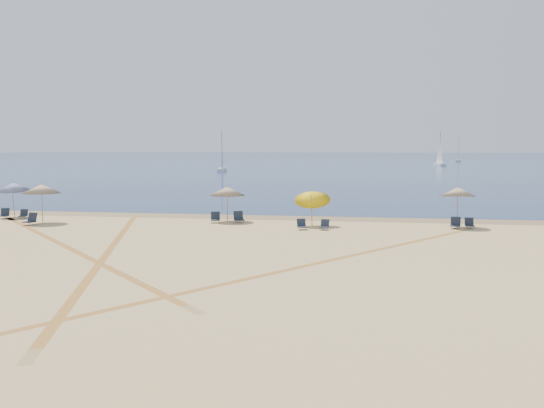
% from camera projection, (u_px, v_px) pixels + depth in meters
% --- Properties ---
extents(ground, '(160.00, 160.00, 0.00)m').
position_uv_depth(ground, '(157.00, 322.00, 16.13)').
color(ground, tan).
rests_on(ground, ground).
extents(ocean, '(500.00, 500.00, 0.00)m').
position_uv_depth(ocean, '(352.00, 158.00, 237.24)').
color(ocean, '#0C2151').
rests_on(ocean, ground).
extents(wet_sand, '(500.00, 500.00, 0.00)m').
position_uv_depth(wet_sand, '(281.00, 217.00, 39.72)').
color(wet_sand, olive).
rests_on(wet_sand, ground).
extents(umbrella_0, '(2.15, 2.19, 2.45)m').
position_uv_depth(umbrella_0, '(13.00, 187.00, 39.67)').
color(umbrella_0, gray).
rests_on(umbrella_0, ground).
extents(umbrella_1, '(2.31, 2.31, 2.49)m').
position_uv_depth(umbrella_1, '(42.00, 189.00, 36.64)').
color(umbrella_1, gray).
rests_on(umbrella_1, ground).
extents(umbrella_2, '(2.28, 2.28, 2.28)m').
position_uv_depth(umbrella_2, '(227.00, 191.00, 37.48)').
color(umbrella_2, gray).
rests_on(umbrella_2, ground).
extents(umbrella_3, '(2.17, 2.21, 2.52)m').
position_uv_depth(umbrella_3, '(312.00, 196.00, 35.32)').
color(umbrella_3, gray).
rests_on(umbrella_3, ground).
extents(umbrella_4, '(2.08, 2.11, 2.46)m').
position_uv_depth(umbrella_4, '(458.00, 192.00, 34.76)').
color(umbrella_4, gray).
rests_on(umbrella_4, ground).
extents(chair_0, '(0.67, 0.75, 0.67)m').
position_uv_depth(chair_0, '(4.00, 214.00, 39.20)').
color(chair_0, black).
rests_on(chair_0, ground).
extents(chair_1, '(0.59, 0.66, 0.59)m').
position_uv_depth(chair_1, '(23.00, 214.00, 39.27)').
color(chair_1, black).
rests_on(chair_1, ground).
extents(chair_2, '(0.74, 0.82, 0.74)m').
position_uv_depth(chair_2, '(31.00, 220.00, 35.95)').
color(chair_2, black).
rests_on(chair_2, ground).
extents(chair_3, '(0.71, 0.78, 0.68)m').
position_uv_depth(chair_3, '(215.00, 218.00, 36.99)').
color(chair_3, black).
rests_on(chair_3, ground).
extents(chair_4, '(0.82, 0.87, 0.72)m').
position_uv_depth(chair_4, '(239.00, 218.00, 37.01)').
color(chair_4, black).
rests_on(chair_4, ground).
extents(chair_5, '(0.68, 0.73, 0.62)m').
position_uv_depth(chair_5, '(302.00, 225.00, 33.96)').
color(chair_5, black).
rests_on(chair_5, ground).
extents(chair_6, '(0.59, 0.66, 0.59)m').
position_uv_depth(chair_6, '(325.00, 225.00, 33.88)').
color(chair_6, black).
rests_on(chair_6, ground).
extents(chair_7, '(0.67, 0.75, 0.67)m').
position_uv_depth(chair_7, '(455.00, 224.00, 34.34)').
color(chair_7, black).
rests_on(chair_7, ground).
extents(chair_8, '(0.50, 0.59, 0.61)m').
position_uv_depth(chair_8, '(469.00, 224.00, 34.52)').
color(chair_8, black).
rests_on(chair_8, ground).
extents(sailboat_0, '(1.98, 5.25, 7.63)m').
position_uv_depth(sailboat_0, '(222.00, 159.00, 112.43)').
color(sailboat_0, white).
rests_on(sailboat_0, ocean).
extents(sailboat_1, '(2.61, 5.60, 8.09)m').
position_uv_depth(sailboat_1, '(440.00, 156.00, 144.69)').
color(sailboat_1, white).
rests_on(sailboat_1, ocean).
extents(sailboat_2, '(2.31, 5.43, 7.85)m').
position_uv_depth(sailboat_2, '(458.00, 154.00, 181.66)').
color(sailboat_2, white).
rests_on(sailboat_2, ocean).
extents(tire_tracks, '(52.40, 43.19, 0.00)m').
position_uv_depth(tire_tracks, '(152.00, 253.00, 26.61)').
color(tire_tracks, tan).
rests_on(tire_tracks, ground).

